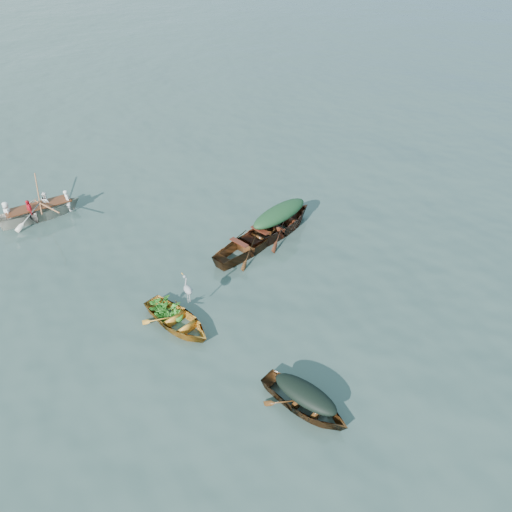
{
  "coord_description": "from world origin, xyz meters",
  "views": [
    {
      "loc": [
        -7.34,
        -8.83,
        10.41
      ],
      "look_at": [
        -0.24,
        2.72,
        0.5
      ],
      "focal_mm": 35.0,
      "sensor_mm": 36.0,
      "label": 1
    }
  ],
  "objects_px": {
    "heron": "(188,294)",
    "dark_covered_boat": "(304,408)",
    "yellow_dinghy": "(178,326)",
    "green_tarp_boat": "(279,233)",
    "open_wooden_boat": "(250,251)",
    "rowed_boat": "(42,218)"
  },
  "relations": [
    {
      "from": "heron",
      "to": "dark_covered_boat",
      "type": "bearing_deg",
      "value": -93.86
    },
    {
      "from": "yellow_dinghy",
      "to": "dark_covered_boat",
      "type": "relative_size",
      "value": 0.97
    },
    {
      "from": "green_tarp_boat",
      "to": "heron",
      "type": "distance_m",
      "value": 5.46
    },
    {
      "from": "open_wooden_boat",
      "to": "rowed_boat",
      "type": "height_order",
      "value": "rowed_boat"
    },
    {
      "from": "green_tarp_boat",
      "to": "yellow_dinghy",
      "type": "bearing_deg",
      "value": 100.18
    },
    {
      "from": "yellow_dinghy",
      "to": "open_wooden_boat",
      "type": "distance_m",
      "value": 4.38
    },
    {
      "from": "open_wooden_boat",
      "to": "green_tarp_boat",
      "type": "bearing_deg",
      "value": -89.53
    },
    {
      "from": "dark_covered_boat",
      "to": "heron",
      "type": "height_order",
      "value": "heron"
    },
    {
      "from": "rowed_boat",
      "to": "green_tarp_boat",
      "type": "bearing_deg",
      "value": -129.06
    },
    {
      "from": "yellow_dinghy",
      "to": "dark_covered_boat",
      "type": "xyz_separation_m",
      "value": [
        1.48,
        -4.33,
        0.0
      ]
    },
    {
      "from": "heron",
      "to": "open_wooden_boat",
      "type": "bearing_deg",
      "value": 15.0
    },
    {
      "from": "dark_covered_boat",
      "to": "rowed_boat",
      "type": "distance_m",
      "value": 13.22
    },
    {
      "from": "heron",
      "to": "green_tarp_boat",
      "type": "bearing_deg",
      "value": 10.56
    },
    {
      "from": "open_wooden_boat",
      "to": "heron",
      "type": "relative_size",
      "value": 4.81
    },
    {
      "from": "green_tarp_boat",
      "to": "open_wooden_boat",
      "type": "xyz_separation_m",
      "value": [
        -1.54,
        -0.43,
        0.0
      ]
    },
    {
      "from": "yellow_dinghy",
      "to": "open_wooden_boat",
      "type": "xyz_separation_m",
      "value": [
        3.8,
        2.16,
        0.0
      ]
    },
    {
      "from": "green_tarp_boat",
      "to": "dark_covered_boat",
      "type": "bearing_deg",
      "value": 135.1
    },
    {
      "from": "dark_covered_boat",
      "to": "green_tarp_boat",
      "type": "distance_m",
      "value": 7.93
    },
    {
      "from": "yellow_dinghy",
      "to": "rowed_boat",
      "type": "relative_size",
      "value": 0.71
    },
    {
      "from": "yellow_dinghy",
      "to": "rowed_boat",
      "type": "distance_m",
      "value": 8.66
    },
    {
      "from": "yellow_dinghy",
      "to": "green_tarp_boat",
      "type": "bearing_deg",
      "value": 10.06
    },
    {
      "from": "rowed_boat",
      "to": "dark_covered_boat",
      "type": "bearing_deg",
      "value": -165.41
    }
  ]
}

